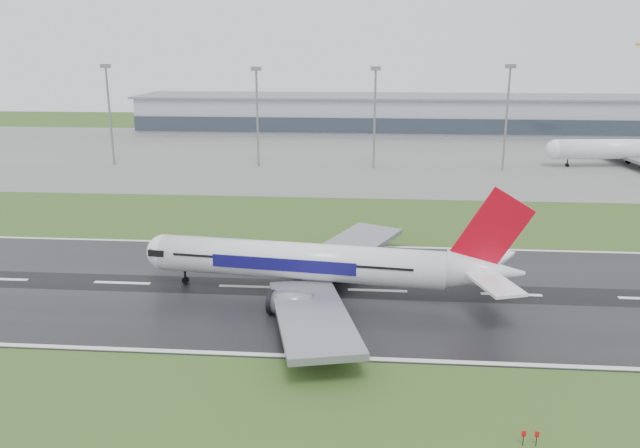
{
  "coord_description": "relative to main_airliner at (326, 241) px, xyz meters",
  "views": [
    {
      "loc": [
        -21.58,
        -89.13,
        35.8
      ],
      "look_at": [
        -29.75,
        12.0,
        7.0
      ],
      "focal_mm": 35.11,
      "sensor_mm": 36.0,
      "label": 1
    }
  ],
  "objects": [
    {
      "name": "ground",
      "position": [
        27.74,
        1.98,
        -8.44
      ],
      "size": [
        520.0,
        520.0,
        0.0
      ],
      "primitive_type": "plane",
      "color": "#2F4D1C",
      "rests_on": "ground"
    },
    {
      "name": "runway",
      "position": [
        27.74,
        1.98,
        -8.39
      ],
      "size": [
        400.0,
        45.0,
        0.1
      ],
      "primitive_type": "cube",
      "color": "black",
      "rests_on": "ground"
    },
    {
      "name": "apron",
      "position": [
        27.74,
        126.98,
        -8.4
      ],
      "size": [
        400.0,
        130.0,
        0.08
      ],
      "primitive_type": "cube",
      "color": "slate",
      "rests_on": "ground"
    },
    {
      "name": "terminal",
      "position": [
        27.74,
        186.98,
        -0.94
      ],
      "size": [
        240.0,
        36.0,
        15.0
      ],
      "primitive_type": "cube",
      "color": "#999BA4",
      "rests_on": "ground"
    },
    {
      "name": "main_airliner",
      "position": [
        0.0,
        0.0,
        0.0
      ],
      "size": [
        62.43,
        60.08,
        16.68
      ],
      "primitive_type": null,
      "rotation": [
        0.0,
        0.0,
        -0.12
      ],
      "color": "white",
      "rests_on": "runway"
    },
    {
      "name": "parked_airliner",
      "position": [
        87.8,
        111.71,
        0.27
      ],
      "size": [
        64.44,
        60.84,
        17.26
      ],
      "primitive_type": null,
      "rotation": [
        0.0,
        0.0,
        0.11
      ],
      "color": "white",
      "rests_on": "apron"
    },
    {
      "name": "floodmast_0",
      "position": [
        -74.34,
        101.98,
        6.37
      ],
      "size": [
        0.64,
        0.64,
        29.62
      ],
      "primitive_type": "cylinder",
      "color": "gray",
      "rests_on": "ground"
    },
    {
      "name": "floodmast_1",
      "position": [
        -28.2,
        101.98,
        6.03
      ],
      "size": [
        0.64,
        0.64,
        28.93
      ],
      "primitive_type": "cylinder",
      "color": "gray",
      "rests_on": "ground"
    },
    {
      "name": "floodmast_2",
      "position": [
        7.29,
        101.98,
        6.11
      ],
      "size": [
        0.64,
        0.64,
        29.11
      ],
      "primitive_type": "cylinder",
      "color": "gray",
      "rests_on": "ground"
    },
    {
      "name": "floodmast_3",
      "position": [
        45.95,
        101.98,
        6.49
      ],
      "size": [
        0.64,
        0.64,
        29.86
      ],
      "primitive_type": "cylinder",
      "color": "gray",
      "rests_on": "ground"
    }
  ]
}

